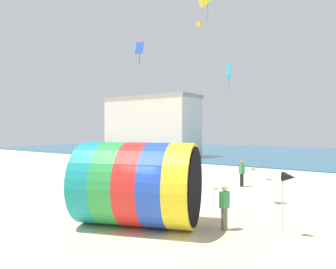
{
  "coord_description": "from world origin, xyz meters",
  "views": [
    {
      "loc": [
        8.22,
        -9.52,
        3.78
      ],
      "look_at": [
        -0.36,
        2.13,
        3.56
      ],
      "focal_mm": 35.0,
      "sensor_mm": 36.0,
      "label": 1
    }
  ],
  "objects_px": {
    "giant_inflatable_tube": "(139,184)",
    "kite_handler": "(224,207)",
    "bystander_near_water": "(242,173)",
    "kite_blue_diamond": "(139,48)",
    "kite_yellow_parafoil": "(199,25)",
    "kite_cyan_diamond": "(229,72)",
    "beach_flag": "(288,179)"
  },
  "relations": [
    {
      "from": "kite_yellow_parafoil",
      "to": "kite_cyan_diamond",
      "type": "distance_m",
      "value": 8.48
    },
    {
      "from": "kite_cyan_diamond",
      "to": "bystander_near_water",
      "type": "height_order",
      "value": "kite_cyan_diamond"
    },
    {
      "from": "kite_yellow_parafoil",
      "to": "bystander_near_water",
      "type": "bearing_deg",
      "value": -41.1
    },
    {
      "from": "kite_blue_diamond",
      "to": "beach_flag",
      "type": "xyz_separation_m",
      "value": [
        13.4,
        -7.33,
        -8.02
      ]
    },
    {
      "from": "kite_blue_diamond",
      "to": "kite_cyan_diamond",
      "type": "bearing_deg",
      "value": 27.52
    },
    {
      "from": "giant_inflatable_tube",
      "to": "beach_flag",
      "type": "xyz_separation_m",
      "value": [
        5.16,
        2.09,
        0.39
      ]
    },
    {
      "from": "giant_inflatable_tube",
      "to": "kite_blue_diamond",
      "type": "xyz_separation_m",
      "value": [
        -8.24,
        9.42,
        8.41
      ]
    },
    {
      "from": "giant_inflatable_tube",
      "to": "kite_yellow_parafoil",
      "type": "bearing_deg",
      "value": 113.46
    },
    {
      "from": "kite_blue_diamond",
      "to": "kite_cyan_diamond",
      "type": "relative_size",
      "value": 0.81
    },
    {
      "from": "kite_yellow_parafoil",
      "to": "beach_flag",
      "type": "xyz_separation_m",
      "value": [
        12.39,
        -14.56,
        -11.5
      ]
    },
    {
      "from": "bystander_near_water",
      "to": "kite_yellow_parafoil",
      "type": "bearing_deg",
      "value": 138.9
    },
    {
      "from": "kite_handler",
      "to": "bystander_near_water",
      "type": "xyz_separation_m",
      "value": [
        -3.32,
        9.16,
        0.02
      ]
    },
    {
      "from": "giant_inflatable_tube",
      "to": "kite_cyan_diamond",
      "type": "bearing_deg",
      "value": 99.96
    },
    {
      "from": "kite_cyan_diamond",
      "to": "bystander_near_water",
      "type": "distance_m",
      "value": 7.66
    },
    {
      "from": "kite_cyan_diamond",
      "to": "beach_flag",
      "type": "xyz_separation_m",
      "value": [
        7.37,
        -10.47,
        -6.03
      ]
    },
    {
      "from": "kite_yellow_parafoil",
      "to": "beach_flag",
      "type": "relative_size",
      "value": 0.64
    },
    {
      "from": "kite_handler",
      "to": "kite_blue_diamond",
      "type": "distance_m",
      "value": 16.55
    },
    {
      "from": "kite_handler",
      "to": "beach_flag",
      "type": "height_order",
      "value": "beach_flag"
    },
    {
      "from": "giant_inflatable_tube",
      "to": "kite_handler",
      "type": "distance_m",
      "value": 3.43
    },
    {
      "from": "giant_inflatable_tube",
      "to": "kite_handler",
      "type": "xyz_separation_m",
      "value": [
        3.0,
        1.46,
        -0.77
      ]
    },
    {
      "from": "kite_yellow_parafoil",
      "to": "beach_flag",
      "type": "distance_m",
      "value": 22.32
    },
    {
      "from": "giant_inflatable_tube",
      "to": "bystander_near_water",
      "type": "relative_size",
      "value": 3.14
    },
    {
      "from": "bystander_near_water",
      "to": "kite_handler",
      "type": "bearing_deg",
      "value": -70.08
    },
    {
      "from": "kite_cyan_diamond",
      "to": "kite_blue_diamond",
      "type": "bearing_deg",
      "value": -152.48
    },
    {
      "from": "kite_blue_diamond",
      "to": "bystander_near_water",
      "type": "relative_size",
      "value": 0.93
    },
    {
      "from": "kite_cyan_diamond",
      "to": "kite_yellow_parafoil",
      "type": "bearing_deg",
      "value": 140.83
    },
    {
      "from": "kite_blue_diamond",
      "to": "giant_inflatable_tube",
      "type": "bearing_deg",
      "value": -48.81
    },
    {
      "from": "giant_inflatable_tube",
      "to": "bystander_near_water",
      "type": "bearing_deg",
      "value": 91.72
    },
    {
      "from": "bystander_near_water",
      "to": "beach_flag",
      "type": "xyz_separation_m",
      "value": [
        5.48,
        -8.54,
        1.14
      ]
    },
    {
      "from": "kite_blue_diamond",
      "to": "bystander_near_water",
      "type": "distance_m",
      "value": 12.17
    },
    {
      "from": "bystander_near_water",
      "to": "beach_flag",
      "type": "relative_size",
      "value": 0.76
    },
    {
      "from": "giant_inflatable_tube",
      "to": "kite_cyan_diamond",
      "type": "distance_m",
      "value": 14.28
    }
  ]
}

